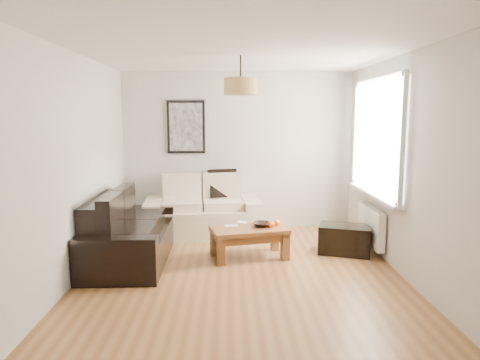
{
  "coord_description": "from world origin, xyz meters",
  "views": [
    {
      "loc": [
        -0.14,
        -5.06,
        1.88
      ],
      "look_at": [
        0.0,
        0.6,
        1.05
      ],
      "focal_mm": 32.78,
      "sensor_mm": 36.0,
      "label": 1
    }
  ],
  "objects_px": {
    "coffee_table": "(249,243)",
    "sofa_leather": "(131,229)",
    "ottoman": "(345,239)",
    "loveseat_cream": "(203,207)"
  },
  "relations": [
    {
      "from": "loveseat_cream",
      "to": "ottoman",
      "type": "distance_m",
      "value": 2.28
    },
    {
      "from": "sofa_leather",
      "to": "coffee_table",
      "type": "relative_size",
      "value": 1.94
    },
    {
      "from": "coffee_table",
      "to": "sofa_leather",
      "type": "bearing_deg",
      "value": -177.85
    },
    {
      "from": "ottoman",
      "to": "coffee_table",
      "type": "bearing_deg",
      "value": -173.23
    },
    {
      "from": "ottoman",
      "to": "sofa_leather",
      "type": "bearing_deg",
      "value": -175.72
    },
    {
      "from": "sofa_leather",
      "to": "ottoman",
      "type": "xyz_separation_m",
      "value": [
        2.88,
        0.22,
        -0.22
      ]
    },
    {
      "from": "coffee_table",
      "to": "loveseat_cream",
      "type": "bearing_deg",
      "value": 120.15
    },
    {
      "from": "sofa_leather",
      "to": "coffee_table",
      "type": "xyz_separation_m",
      "value": [
        1.55,
        0.06,
        -0.21
      ]
    },
    {
      "from": "ottoman",
      "to": "loveseat_cream",
      "type": "bearing_deg",
      "value": 152.98
    },
    {
      "from": "coffee_table",
      "to": "ottoman",
      "type": "relative_size",
      "value": 1.45
    }
  ]
}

